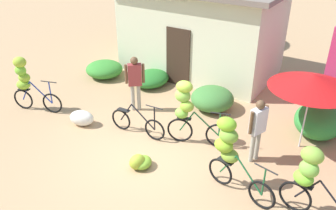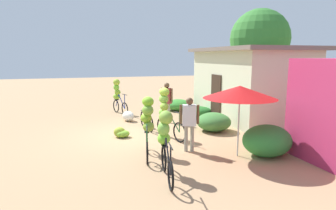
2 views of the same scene
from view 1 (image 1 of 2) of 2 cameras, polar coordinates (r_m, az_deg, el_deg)
ground_plane at (r=8.72m, az=-3.57°, el=-8.16°), size 60.00×60.00×0.00m
building_low at (r=13.05m, az=5.42°, el=12.29°), size 5.84×3.68×3.18m
hedge_bush_front_left at (r=13.02m, az=-10.34°, el=5.78°), size 1.34×1.31×0.58m
hedge_bush_front_right at (r=12.15m, az=-2.80°, el=4.35°), size 1.16×1.37×0.50m
hedge_bush_mid at (r=10.62m, az=7.23°, el=1.04°), size 1.30×1.29×0.70m
hedge_bush_by_door at (r=10.03m, az=23.38°, el=-2.35°), size 1.24×1.41×0.90m
market_umbrella at (r=8.77m, az=22.54°, el=3.59°), size 2.02×2.02×2.00m
bicycle_leftmost at (r=11.05m, az=-22.15°, el=3.69°), size 1.56×0.61×1.69m
bicycle_near_pile at (r=9.33m, az=-4.98°, el=-3.01°), size 1.67×0.18×0.99m
bicycle_center_loaded at (r=8.64m, az=3.31°, el=-0.47°), size 1.61×0.59×1.72m
bicycle_by_shop at (r=7.33m, az=10.09°, el=-7.10°), size 1.62×0.54×1.65m
bicycle_rightmost at (r=7.12m, az=22.55°, el=-11.10°), size 1.72×0.43×1.54m
banana_pile_on_ground at (r=8.25m, az=-4.57°, el=-9.27°), size 0.53×0.61×0.36m
produce_sack at (r=10.07m, az=-13.88°, el=-2.07°), size 0.80×0.63×0.44m
person_vendor at (r=10.25m, az=-5.41°, el=4.39°), size 0.46×0.41×1.70m
person_bystander at (r=8.26m, az=14.43°, el=-3.14°), size 0.33×0.55×1.61m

